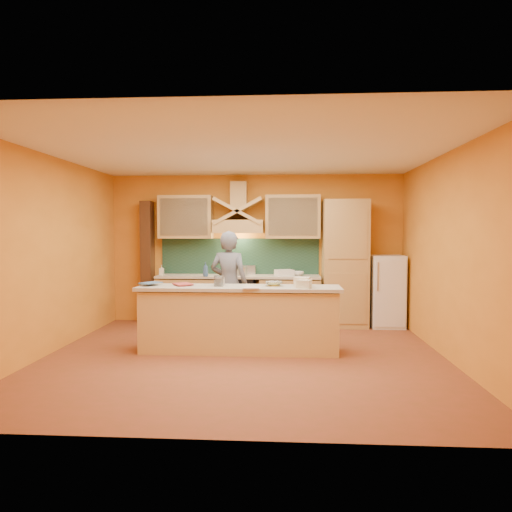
# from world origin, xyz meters

# --- Properties ---
(floor) EXTENTS (5.50, 5.00, 0.01)m
(floor) POSITION_xyz_m (0.00, 0.00, 0.00)
(floor) COLOR brown
(floor) RESTS_ON ground
(ceiling) EXTENTS (5.50, 5.00, 0.01)m
(ceiling) POSITION_xyz_m (0.00, 0.00, 2.80)
(ceiling) COLOR white
(ceiling) RESTS_ON wall_back
(wall_back) EXTENTS (5.50, 0.02, 2.80)m
(wall_back) POSITION_xyz_m (0.00, 2.50, 1.40)
(wall_back) COLOR orange
(wall_back) RESTS_ON floor
(wall_front) EXTENTS (5.50, 0.02, 2.80)m
(wall_front) POSITION_xyz_m (0.00, -2.50, 1.40)
(wall_front) COLOR orange
(wall_front) RESTS_ON floor
(wall_left) EXTENTS (0.02, 5.00, 2.80)m
(wall_left) POSITION_xyz_m (-2.75, 0.00, 1.40)
(wall_left) COLOR orange
(wall_left) RESTS_ON floor
(wall_right) EXTENTS (0.02, 5.00, 2.80)m
(wall_right) POSITION_xyz_m (2.75, 0.00, 1.40)
(wall_right) COLOR orange
(wall_right) RESTS_ON floor
(base_cabinet_left) EXTENTS (1.10, 0.60, 0.86)m
(base_cabinet_left) POSITION_xyz_m (-1.25, 2.20, 0.43)
(base_cabinet_left) COLOR tan
(base_cabinet_left) RESTS_ON floor
(base_cabinet_right) EXTENTS (1.10, 0.60, 0.86)m
(base_cabinet_right) POSITION_xyz_m (0.65, 2.20, 0.43)
(base_cabinet_right) COLOR tan
(base_cabinet_right) RESTS_ON floor
(counter_top) EXTENTS (3.00, 0.62, 0.04)m
(counter_top) POSITION_xyz_m (-0.30, 2.20, 0.90)
(counter_top) COLOR beige
(counter_top) RESTS_ON base_cabinet_left
(stove) EXTENTS (0.60, 0.58, 0.90)m
(stove) POSITION_xyz_m (-0.30, 2.20, 0.45)
(stove) COLOR black
(stove) RESTS_ON floor
(backsplash) EXTENTS (3.00, 0.03, 0.70)m
(backsplash) POSITION_xyz_m (-0.30, 2.48, 1.25)
(backsplash) COLOR #1A392D
(backsplash) RESTS_ON wall_back
(range_hood) EXTENTS (0.92, 0.50, 0.24)m
(range_hood) POSITION_xyz_m (-0.30, 2.25, 1.82)
(range_hood) COLOR tan
(range_hood) RESTS_ON wall_back
(hood_chimney) EXTENTS (0.30, 0.30, 0.50)m
(hood_chimney) POSITION_xyz_m (-0.30, 2.35, 2.40)
(hood_chimney) COLOR tan
(hood_chimney) RESTS_ON wall_back
(upper_cabinet_left) EXTENTS (1.00, 0.35, 0.80)m
(upper_cabinet_left) POSITION_xyz_m (-1.30, 2.33, 2.00)
(upper_cabinet_left) COLOR tan
(upper_cabinet_left) RESTS_ON wall_back
(upper_cabinet_right) EXTENTS (1.00, 0.35, 0.80)m
(upper_cabinet_right) POSITION_xyz_m (0.70, 2.33, 2.00)
(upper_cabinet_right) COLOR tan
(upper_cabinet_right) RESTS_ON wall_back
(pantry_column) EXTENTS (0.80, 0.60, 2.30)m
(pantry_column) POSITION_xyz_m (1.65, 2.20, 1.15)
(pantry_column) COLOR tan
(pantry_column) RESTS_ON floor
(fridge) EXTENTS (0.58, 0.60, 1.30)m
(fridge) POSITION_xyz_m (2.40, 2.20, 0.65)
(fridge) COLOR white
(fridge) RESTS_ON floor
(trim_column_left) EXTENTS (0.20, 0.30, 2.30)m
(trim_column_left) POSITION_xyz_m (-2.05, 2.35, 1.15)
(trim_column_left) COLOR #472816
(trim_column_left) RESTS_ON floor
(island_body) EXTENTS (2.80, 0.55, 0.88)m
(island_body) POSITION_xyz_m (-0.10, 0.30, 0.44)
(island_body) COLOR #E1BB73
(island_body) RESTS_ON floor
(island_top) EXTENTS (2.90, 0.62, 0.05)m
(island_top) POSITION_xyz_m (-0.10, 0.30, 0.92)
(island_top) COLOR beige
(island_top) RESTS_ON island_body
(person) EXTENTS (0.71, 0.54, 1.74)m
(person) POSITION_xyz_m (-0.35, 1.18, 0.87)
(person) COLOR slate
(person) RESTS_ON floor
(pot_large) EXTENTS (0.34, 0.34, 0.15)m
(pot_large) POSITION_xyz_m (-0.41, 2.07, 0.97)
(pot_large) COLOR silver
(pot_large) RESTS_ON stove
(pot_small) EXTENTS (0.25, 0.25, 0.15)m
(pot_small) POSITION_xyz_m (-0.23, 2.21, 0.98)
(pot_small) COLOR silver
(pot_small) RESTS_ON stove
(soap_bottle_a) EXTENTS (0.09, 0.09, 0.18)m
(soap_bottle_a) POSITION_xyz_m (-1.75, 2.23, 1.01)
(soap_bottle_a) COLOR silver
(soap_bottle_a) RESTS_ON counter_top
(soap_bottle_b) EXTENTS (0.10, 0.10, 0.26)m
(soap_bottle_b) POSITION_xyz_m (-0.87, 1.94, 1.05)
(soap_bottle_b) COLOR #355A93
(soap_bottle_b) RESTS_ON counter_top
(bowl_back) EXTENTS (0.26, 0.26, 0.07)m
(bowl_back) POSITION_xyz_m (0.79, 2.25, 0.96)
(bowl_back) COLOR white
(bowl_back) RESTS_ON counter_top
(dish_rack) EXTENTS (0.38, 0.34, 0.11)m
(dish_rack) POSITION_xyz_m (0.55, 2.18, 0.98)
(dish_rack) COLOR silver
(dish_rack) RESTS_ON counter_top
(book_lower) EXTENTS (0.35, 0.38, 0.03)m
(book_lower) POSITION_xyz_m (-1.02, 0.29, 0.96)
(book_lower) COLOR #AA3C3C
(book_lower) RESTS_ON island_top
(book_upper) EXTENTS (0.33, 0.36, 0.02)m
(book_upper) POSITION_xyz_m (-1.48, 0.37, 0.98)
(book_upper) COLOR #426792
(book_upper) RESTS_ON island_top
(jar_large) EXTENTS (0.17, 0.17, 0.15)m
(jar_large) POSITION_xyz_m (-0.39, 0.27, 1.02)
(jar_large) COLOR silver
(jar_large) RESTS_ON island_top
(jar_small) EXTENTS (0.15, 0.15, 0.14)m
(jar_small) POSITION_xyz_m (-0.41, 0.41, 1.01)
(jar_small) COLOR white
(jar_small) RESTS_ON island_top
(kitchen_scale) EXTENTS (0.14, 0.14, 0.09)m
(kitchen_scale) POSITION_xyz_m (-0.38, 0.41, 0.99)
(kitchen_scale) COLOR silver
(kitchen_scale) RESTS_ON island_top
(mixing_bowl) EXTENTS (0.29, 0.29, 0.06)m
(mixing_bowl) POSITION_xyz_m (0.40, 0.39, 0.98)
(mixing_bowl) COLOR white
(mixing_bowl) RESTS_ON island_top
(cloth) EXTENTS (0.24, 0.18, 0.01)m
(cloth) POSITION_xyz_m (0.09, 0.05, 0.95)
(cloth) COLOR beige
(cloth) RESTS_ON island_top
(grocery_bag_a) EXTENTS (0.23, 0.20, 0.14)m
(grocery_bag_a) POSITION_xyz_m (0.80, 0.29, 1.01)
(grocery_bag_a) COLOR beige
(grocery_bag_a) RESTS_ON island_top
(grocery_bag_b) EXTENTS (0.22, 0.20, 0.11)m
(grocery_bag_b) POSITION_xyz_m (0.82, 0.13, 1.00)
(grocery_bag_b) COLOR beige
(grocery_bag_b) RESTS_ON island_top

